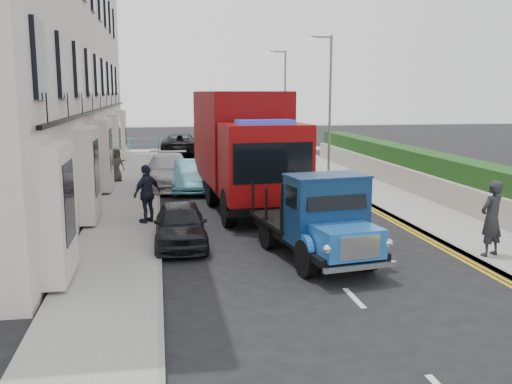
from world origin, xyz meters
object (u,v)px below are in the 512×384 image
pedestrian_east_near (491,218)px  bedford_lorry (323,224)px  red_lorry (244,146)px  parked_car_front (180,224)px  lamp_far (283,97)px  lamp_mid (328,99)px

pedestrian_east_near → bedford_lorry: bearing=-27.3°
red_lorry → parked_car_front: 6.29m
lamp_far → parked_car_front: size_ratio=1.94×
lamp_far → parked_car_front: 22.70m
pedestrian_east_near → lamp_far: bearing=-111.8°
lamp_far → bedford_lorry: size_ratio=1.39×
lamp_far → parked_car_front: bearing=-109.9°
bedford_lorry → pedestrian_east_near: bearing=-13.9°
lamp_far → pedestrian_east_near: (0.22, -23.92, -2.89)m
lamp_far → pedestrian_east_near: size_ratio=3.54×
lamp_far → red_lorry: lamp_far is taller
bedford_lorry → red_lorry: red_lorry is taller
lamp_far → red_lorry: (-4.98, -15.66, -1.68)m
parked_car_front → pedestrian_east_near: bearing=-18.7°
lamp_mid → parked_car_front: bearing=-124.5°
parked_car_front → pedestrian_east_near: pedestrian_east_near is taller
red_lorry → parked_car_front: (-2.65, -5.45, -1.70)m
lamp_mid → pedestrian_east_near: (0.22, -13.92, -2.89)m
lamp_mid → bedford_lorry: size_ratio=1.39×
lamp_mid → bedford_lorry: bearing=-107.0°
lamp_mid → lamp_far: 10.00m
bedford_lorry → red_lorry: 8.02m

